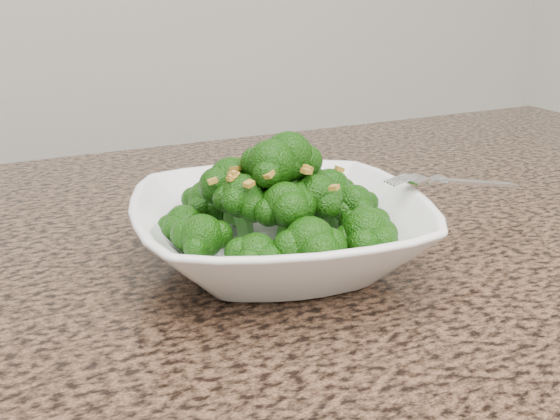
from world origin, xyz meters
name	(u,v)px	position (x,y,z in m)	size (l,w,h in m)	color
granite_counter	(219,336)	(0.00, 0.30, 0.89)	(1.64, 1.04, 0.03)	brown
bowl	(280,232)	(0.08, 0.37, 0.93)	(0.25, 0.25, 0.06)	white
broccoli_pile	(280,156)	(0.08, 0.37, 1.00)	(0.22, 0.22, 0.07)	#164E08
garlic_topping	(280,109)	(0.08, 0.37, 1.03)	(0.13, 0.13, 0.01)	#BA8D2D
fork	(436,180)	(0.22, 0.34, 0.97)	(0.16, 0.03, 0.01)	silver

